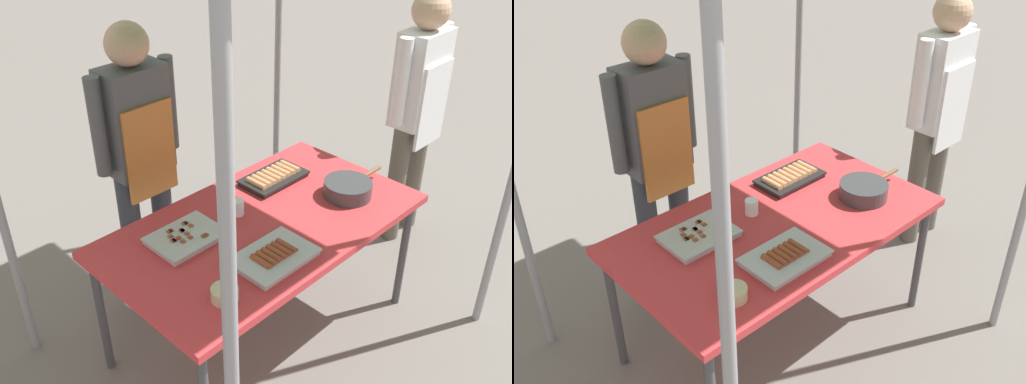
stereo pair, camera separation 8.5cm
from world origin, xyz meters
TOP-DOWN VIEW (x-y plane):
  - ground_plane at (0.00, 0.00)m, footprint 18.00×18.00m
  - stall_table at (0.00, 0.00)m, footprint 1.60×0.90m
  - tray_grilled_sausages at (-0.19, -0.25)m, footprint 0.37×0.26m
  - tray_meat_skewers at (-0.37, 0.15)m, footprint 0.34×0.25m
  - tray_pork_links at (0.33, 0.24)m, footprint 0.37×0.22m
  - cooking_wok at (0.49, -0.15)m, footprint 0.42×0.26m
  - condiment_bowl at (-0.52, -0.28)m, footprint 0.12×0.12m
  - drink_cup_near_edge at (-0.04, 0.14)m, footprint 0.07×0.07m
  - vendor_woman at (-0.18, 0.75)m, footprint 0.52×0.23m
  - customer_nearby at (1.39, 0.02)m, footprint 0.52×0.23m

SIDE VIEW (x-z plane):
  - ground_plane at x=0.00m, z-range 0.00..0.00m
  - stall_table at x=0.00m, z-range 0.32..1.07m
  - tray_meat_skewers at x=-0.37m, z-range 0.75..0.79m
  - tray_grilled_sausages at x=-0.19m, z-range 0.74..0.79m
  - tray_pork_links at x=0.33m, z-range 0.75..0.80m
  - condiment_bowl at x=-0.52m, z-range 0.75..0.81m
  - drink_cup_near_edge at x=-0.04m, z-range 0.75..0.83m
  - cooking_wok at x=0.49m, z-range 0.75..0.84m
  - vendor_woman at x=-0.18m, z-range 0.15..1.78m
  - customer_nearby at x=1.39m, z-range 0.15..1.80m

